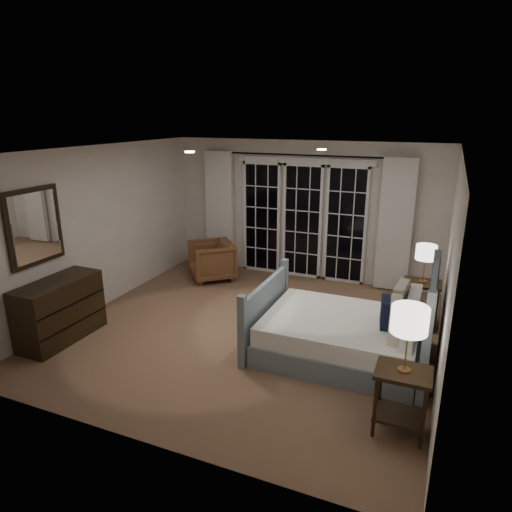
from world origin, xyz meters
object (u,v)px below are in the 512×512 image
at_px(lamp_left, 410,320).
at_px(lamp_right, 426,253).
at_px(nightstand_left, 402,392).
at_px(dresser, 60,310).
at_px(armchair, 212,260).
at_px(nightstand_right, 421,297).
at_px(bed, 346,334).

bearing_deg(lamp_left, lamp_right, 89.85).
bearing_deg(nightstand_left, lamp_right, 89.85).
bearing_deg(dresser, lamp_right, 27.44).
bearing_deg(lamp_left, nightstand_left, -90.00).
xyz_separation_m(lamp_right, armchair, (-3.69, 0.59, -0.75)).
xyz_separation_m(lamp_left, dresser, (-4.43, 0.20, -0.76)).
relative_size(lamp_left, lamp_right, 1.18).
bearing_deg(nightstand_left, nightstand_right, 89.85).
distance_m(lamp_right, dresser, 5.05).
xyz_separation_m(nightstand_right, lamp_left, (-0.01, -2.51, 0.74)).
distance_m(nightstand_right, lamp_right, 0.66).
distance_m(nightstand_left, dresser, 4.44).
relative_size(bed, lamp_right, 3.85).
bearing_deg(lamp_right, nightstand_right, -153.43).
xyz_separation_m(lamp_left, lamp_right, (0.01, 2.51, -0.08)).
bearing_deg(bed, nightstand_right, 58.28).
bearing_deg(nightstand_right, dresser, -152.56).
bearing_deg(nightstand_right, armchair, 170.91).
relative_size(nightstand_left, armchair, 0.86).
distance_m(bed, nightstand_right, 1.51).
xyz_separation_m(bed, lamp_left, (0.78, -1.23, 0.87)).
height_order(nightstand_left, nightstand_right, nightstand_right).
bearing_deg(nightstand_left, bed, 122.55).
bearing_deg(armchair, nightstand_left, 8.27).
relative_size(bed, nightstand_right, 3.11).
xyz_separation_m(nightstand_right, dresser, (-4.44, -2.31, -0.02)).
height_order(bed, lamp_left, lamp_left).
height_order(nightstand_left, lamp_left, lamp_left).
bearing_deg(nightstand_left, armchair, 139.90).
distance_m(nightstand_left, nightstand_right, 2.51).
bearing_deg(bed, lamp_left, -57.45).
height_order(lamp_right, dresser, lamp_right).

